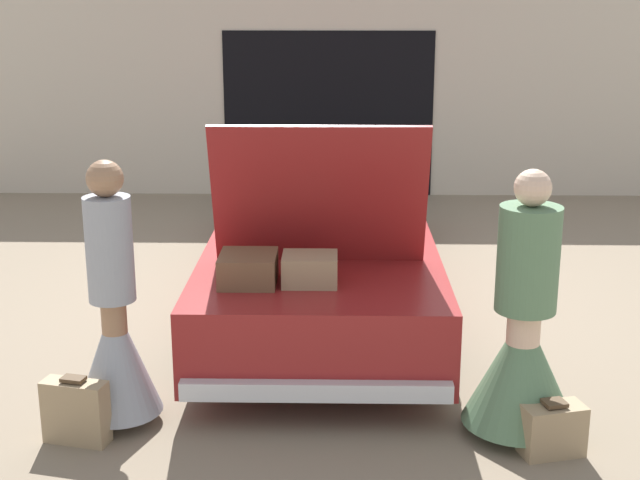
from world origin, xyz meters
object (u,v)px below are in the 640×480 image
object	(u,v)px
person_left	(115,332)
suitcase_beside_right_person	(552,430)
person_right	(523,345)
suitcase_beside_left_person	(76,412)
car	(323,236)

from	to	relation	value
person_left	suitcase_beside_right_person	bearing A→B (deg)	85.15
person_right	suitcase_beside_right_person	world-z (taller)	person_right
person_right	suitcase_beside_left_person	bearing A→B (deg)	103.62
car	suitcase_beside_right_person	bearing A→B (deg)	-64.24
suitcase_beside_right_person	person_right	bearing A→B (deg)	119.81
person_left	suitcase_beside_left_person	world-z (taller)	person_left
person_right	suitcase_beside_left_person	world-z (taller)	person_right
suitcase_beside_left_person	person_right	bearing A→B (deg)	3.57
suitcase_beside_left_person	suitcase_beside_right_person	world-z (taller)	suitcase_beside_left_person
person_right	suitcase_beside_right_person	bearing A→B (deg)	-140.14
car	suitcase_beside_right_person	world-z (taller)	car
car	person_right	xyz separation A→B (m)	(1.28, -2.69, 0.05)
person_left	suitcase_beside_right_person	distance (m)	2.76
car	suitcase_beside_left_person	bearing A→B (deg)	-117.21
person_left	person_right	bearing A→B (deg)	90.63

